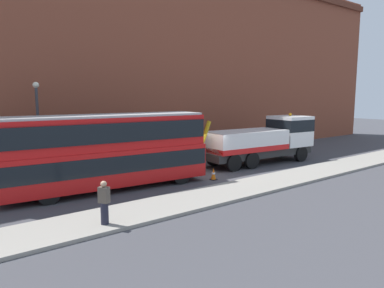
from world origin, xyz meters
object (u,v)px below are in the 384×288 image
at_px(street_lamp, 38,123).
at_px(traffic_cone_near_bus, 213,174).
at_px(pedestrian_onlooker, 104,203).
at_px(double_decker_bus, 108,149).
at_px(recovery_tow_truck, 264,140).

bearing_deg(street_lamp, traffic_cone_near_bus, -36.43).
xyz_separation_m(pedestrian_onlooker, street_lamp, (0.18, 9.46, 2.49)).
relative_size(pedestrian_onlooker, traffic_cone_near_bus, 2.38).
relative_size(double_decker_bus, traffic_cone_near_bus, 15.53).
relative_size(recovery_tow_truck, street_lamp, 1.75).
height_order(pedestrian_onlooker, traffic_cone_near_bus, pedestrian_onlooker).
bearing_deg(double_decker_bus, street_lamp, 123.81).
distance_m(traffic_cone_near_bus, street_lamp, 10.77).
bearing_deg(pedestrian_onlooker, recovery_tow_truck, -10.91).
relative_size(double_decker_bus, street_lamp, 1.92).
bearing_deg(traffic_cone_near_bus, street_lamp, 143.57).
height_order(recovery_tow_truck, traffic_cone_near_bus, recovery_tow_truck).
height_order(traffic_cone_near_bus, street_lamp, street_lamp).
height_order(recovery_tow_truck, pedestrian_onlooker, recovery_tow_truck).
bearing_deg(double_decker_bus, pedestrian_onlooker, -111.14).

